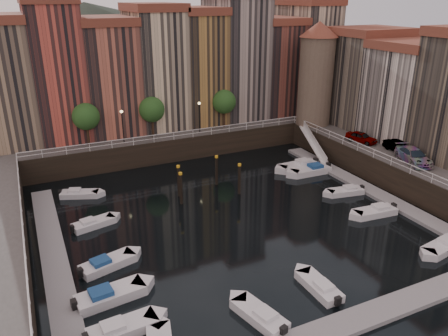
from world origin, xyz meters
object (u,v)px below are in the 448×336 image
corner_tower (316,72)px  car_c (413,157)px  boat_left_0 (121,329)px  gangway (314,143)px  boat_left_1 (109,295)px  car_b (401,147)px  mooring_pilings (204,180)px  boat_left_2 (107,264)px  car_a (361,138)px

corner_tower → car_c: size_ratio=2.64×
boat_left_0 → gangway: bearing=30.7°
gangway → boat_left_1: 35.20m
corner_tower → car_c: 18.48m
boat_left_1 → car_b: bearing=6.1°
car_c → mooring_pilings: bearing=174.9°
mooring_pilings → boat_left_2: size_ratio=1.46×
corner_tower → car_a: 11.58m
boat_left_0 → car_b: (35.03, 11.65, 3.34)m
car_a → car_c: size_ratio=0.73×
boat_left_1 → car_a: car_a is taller
car_a → car_b: (1.56, -4.76, 0.04)m
car_a → gangway: bearing=104.4°
mooring_pilings → car_a: bearing=-1.3°
gangway → car_b: car_b is taller
corner_tower → boat_left_0: corner_tower is taller
corner_tower → mooring_pilings: size_ratio=2.03×
boat_left_0 → car_c: bearing=9.7°
mooring_pilings → boat_left_0: size_ratio=1.44×
boat_left_1 → car_a: (33.50, 12.81, 3.26)m
boat_left_0 → car_b: 37.07m
gangway → boat_left_2: 32.76m
boat_left_2 → corner_tower: bearing=13.9°
car_a → car_c: (0.29, -7.77, 0.10)m
car_c → corner_tower: bearing=108.4°
boat_left_1 → car_b: (35.05, 8.05, 3.30)m
boat_left_2 → car_b: bearing=-8.9°
corner_tower → mooring_pilings: corner_tower is taller
gangway → car_b: size_ratio=1.97×
corner_tower → boat_left_0: (-33.18, -25.96, -9.83)m
corner_tower → boat_left_2: corner_tower is taller
boat_left_2 → car_a: bearing=-0.6°
gangway → mooring_pilings: bearing=-165.3°
boat_left_2 → boat_left_0: bearing=-110.1°
corner_tower → gangway: bearing=-122.8°
gangway → mooring_pilings: gangway is taller
boat_left_2 → car_a: size_ratio=1.22×
car_a → corner_tower: bearing=73.9°
boat_left_2 → car_b: 34.81m
car_b → car_c: size_ratio=0.81×
mooring_pilings → car_a: car_a is taller
car_b → car_c: 3.27m
boat_left_1 → boat_left_2: bearing=74.2°
mooring_pilings → boat_left_0: mooring_pilings is taller
mooring_pilings → car_b: 22.89m
mooring_pilings → boat_left_0: bearing=-127.3°
boat_left_0 → boat_left_1: bearing=85.7°
boat_left_1 → car_c: 34.33m
mooring_pilings → gangway: bearing=14.7°
boat_left_1 → boat_left_2: size_ratio=1.11×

